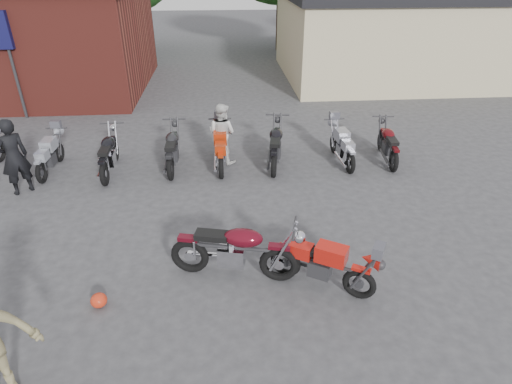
{
  "coord_description": "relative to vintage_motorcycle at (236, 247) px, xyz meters",
  "views": [
    {
      "loc": [
        0.38,
        -5.55,
        5.11
      ],
      "look_at": [
        0.99,
        2.06,
        0.9
      ],
      "focal_mm": 30.0,
      "sensor_mm": 36.0,
      "label": 1
    }
  ],
  "objects": [
    {
      "name": "row_bike_3",
      "position": [
        -1.54,
        4.77,
        -0.05
      ],
      "size": [
        0.69,
        2.06,
        1.2
      ],
      "primitive_type": null,
      "rotation": [
        0.0,
        0.0,
        1.57
      ],
      "color": "black",
      "rests_on": "ground"
    },
    {
      "name": "person_light",
      "position": [
        -0.19,
        5.03,
        0.19
      ],
      "size": [
        1.03,
        0.98,
        1.68
      ],
      "primitive_type": "imported",
      "rotation": [
        0.0,
        0.0,
        2.55
      ],
      "color": "silver",
      "rests_on": "ground"
    },
    {
      "name": "vintage_motorcycle",
      "position": [
        0.0,
        0.0,
        0.0
      ],
      "size": [
        2.34,
        1.22,
        1.3
      ],
      "primitive_type": null,
      "rotation": [
        0.0,
        0.0,
        -0.23
      ],
      "color": "#4D0914",
      "rests_on": "ground"
    },
    {
      "name": "row_bike_4",
      "position": [
        -0.24,
        4.74,
        -0.06
      ],
      "size": [
        0.68,
        2.04,
        1.18
      ],
      "primitive_type": null,
      "rotation": [
        0.0,
        0.0,
        1.57
      ],
      "color": "#B4300F",
      "rests_on": "ground"
    },
    {
      "name": "row_bike_7",
      "position": [
        4.46,
        4.73,
        -0.08
      ],
      "size": [
        0.84,
        2.0,
        1.13
      ],
      "primitive_type": null,
      "rotation": [
        0.0,
        0.0,
        1.47
      ],
      "color": "#4D090E",
      "rests_on": "ground"
    },
    {
      "name": "sportbike",
      "position": [
        1.49,
        -0.4,
        -0.11
      ],
      "size": [
        1.9,
        1.46,
        1.07
      ],
      "primitive_type": null,
      "rotation": [
        0.0,
        0.0,
        -0.53
      ],
      "color": "red",
      "rests_on": "ground"
    },
    {
      "name": "person_dark",
      "position": [
        -5.13,
        3.6,
        0.29
      ],
      "size": [
        0.81,
        0.79,
        1.88
      ],
      "primitive_type": "imported",
      "rotation": [
        0.0,
        0.0,
        3.87
      ],
      "color": "black",
      "rests_on": "ground"
    },
    {
      "name": "row_bike_6",
      "position": [
        3.14,
        4.71,
        -0.1
      ],
      "size": [
        0.75,
        1.93,
        1.1
      ],
      "primitive_type": null,
      "rotation": [
        0.0,
        0.0,
        1.64
      ],
      "color": "gray",
      "rests_on": "ground"
    },
    {
      "name": "row_bike_2",
      "position": [
        -3.2,
        4.59,
        -0.05
      ],
      "size": [
        0.75,
        2.07,
        1.19
      ],
      "primitive_type": null,
      "rotation": [
        0.0,
        0.0,
        1.61
      ],
      "color": "black",
      "rests_on": "ground"
    },
    {
      "name": "ground",
      "position": [
        -0.51,
        -0.55,
        -0.65
      ],
      "size": [
        90.0,
        90.0,
        0.0
      ],
      "primitive_type": "plane",
      "color": "#373739"
    },
    {
      "name": "row_bike_1",
      "position": [
        -4.8,
        4.76,
        -0.12
      ],
      "size": [
        0.63,
        1.82,
        1.05
      ],
      "primitive_type": null,
      "rotation": [
        0.0,
        0.0,
        1.55
      ],
      "color": "#979BA5",
      "rests_on": "ground"
    },
    {
      "name": "row_bike_5",
      "position": [
        1.28,
        4.74,
        -0.03
      ],
      "size": [
        1.06,
        2.23,
        1.25
      ],
      "primitive_type": null,
      "rotation": [
        0.0,
        0.0,
        1.4
      ],
      "color": "black",
      "rests_on": "ground"
    },
    {
      "name": "helmet",
      "position": [
        -2.31,
        -0.59,
        -0.52
      ],
      "size": [
        0.31,
        0.31,
        0.25
      ],
      "primitive_type": "ellipsoid",
      "rotation": [
        0.0,
        0.0,
        0.17
      ],
      "color": "red",
      "rests_on": "ground"
    },
    {
      "name": "stucco_building",
      "position": [
        7.99,
        14.45,
        1.1
      ],
      "size": [
        10.0,
        8.0,
        3.5
      ],
      "primitive_type": "cube",
      "color": "tan",
      "rests_on": "ground"
    }
  ]
}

